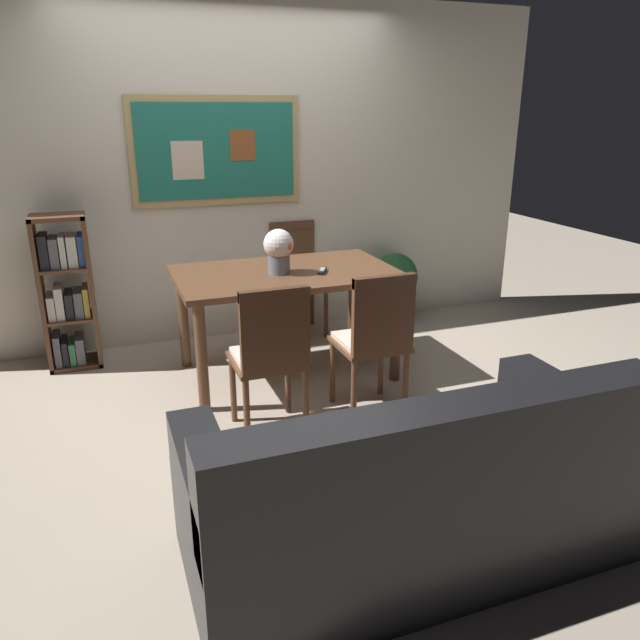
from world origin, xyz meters
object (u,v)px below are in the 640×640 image
leather_couch (413,494)px  dining_table (286,285)px  dining_chair_far_right (296,268)px  dining_chair_near_left (271,349)px  tv_remote (322,271)px  bookshelf (67,293)px  potted_ivy (395,282)px  flower_vase (279,249)px  dining_chair_near_right (375,333)px

leather_couch → dining_table: bearing=87.4°
dining_chair_far_right → dining_chair_near_left: (-0.69, -1.65, 0.00)m
tv_remote → bookshelf: bearing=154.4°
potted_ivy → flower_vase: size_ratio=2.05×
dining_table → bookshelf: 1.57m
leather_couch → tv_remote: leather_couch is taller
dining_chair_near_right → tv_remote: dining_chair_near_right is taller
dining_chair_near_left → leather_couch: 1.22m
leather_couch → flower_vase: (0.03, 1.96, 0.60)m
dining_chair_near_left → flower_vase: size_ratio=3.06×
bookshelf → potted_ivy: (2.63, 0.07, -0.19)m
dining_chair_far_right → tv_remote: (-0.12, -0.94, 0.22)m
flower_vase → leather_couch: bearing=-90.9°
bookshelf → flower_vase: bookshelf is taller
dining_chair_near_left → bookshelf: (-1.07, 1.49, 0.01)m
potted_ivy → tv_remote: tv_remote is taller
bookshelf → potted_ivy: bookshelf is taller
dining_table → dining_chair_near_right: (0.30, -0.79, -0.11)m
dining_chair_far_right → potted_ivy: 0.90m
dining_table → leather_couch: leather_couch is taller
dining_chair_near_right → flower_vase: flower_vase is taller
potted_ivy → tv_remote: (-0.99, -0.86, 0.40)m
dining_table → dining_chair_near_left: (-0.35, -0.83, -0.11)m
dining_chair_near_left → potted_ivy: size_ratio=1.50×
dining_chair_near_right → dining_chair_near_left: 0.65m
bookshelf → flower_vase: 1.57m
dining_chair_near_right → dining_chair_near_left: size_ratio=1.00×
dining_chair_near_left → tv_remote: bearing=51.3°
dining_chair_near_left → dining_table: bearing=67.2°
dining_chair_far_right → tv_remote: 0.97m
flower_vase → dining_chair_far_right: bearing=65.2°
dining_chair_far_right → potted_ivy: (0.87, -0.08, -0.18)m
potted_ivy → flower_vase: flower_vase is taller
dining_chair_near_left → potted_ivy: (1.56, 1.57, -0.18)m
dining_chair_near_right → dining_chair_near_left: (-0.65, -0.03, 0.00)m
dining_table → bookshelf: size_ratio=1.34×
dining_table → dining_chair_far_right: (0.34, 0.82, -0.11)m
dining_chair_far_right → potted_ivy: dining_chair_far_right is taller
dining_chair_near_right → dining_table: bearing=110.8°
dining_table → bookshelf: bearing=154.8°
dining_table → potted_ivy: dining_table is taller
dining_table → potted_ivy: size_ratio=2.43×
dining_chair_far_right → bookshelf: bearing=-175.0°
dining_chair_near_right → potted_ivy: dining_chair_near_right is taller
potted_ivy → tv_remote: size_ratio=3.84×
dining_table → leather_couch: bearing=-92.6°
flower_vase → potted_ivy: bearing=31.5°
bookshelf → potted_ivy: size_ratio=1.82×
leather_couch → potted_ivy: bearing=64.5°
dining_chair_near_left → tv_remote: (0.57, 0.71, 0.22)m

